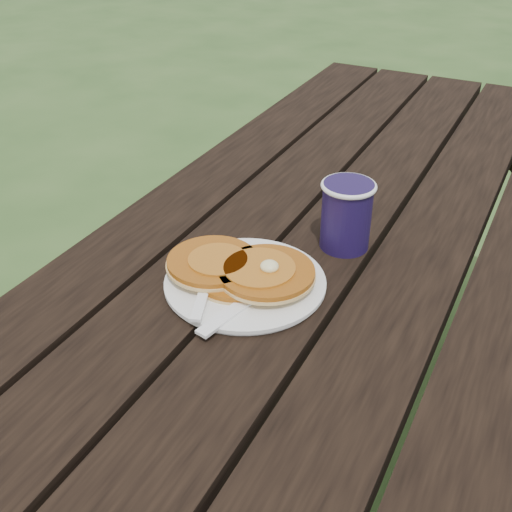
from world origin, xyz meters
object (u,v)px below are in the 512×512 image
at_px(picnic_table, 335,373).
at_px(plate, 245,283).
at_px(coffee_cup, 347,212).
at_px(pancake_stack, 241,269).

distance_m(picnic_table, plate, 0.48).
bearing_deg(coffee_cup, plate, -117.69).
height_order(plate, coffee_cup, coffee_cup).
height_order(picnic_table, coffee_cup, coffee_cup).
distance_m(pancake_stack, coffee_cup, 0.20).
distance_m(plate, coffee_cup, 0.21).
bearing_deg(pancake_stack, plate, -22.97).
bearing_deg(picnic_table, coffee_cup, -74.64).
relative_size(picnic_table, coffee_cup, 15.70).
bearing_deg(plate, coffee_cup, 62.31).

